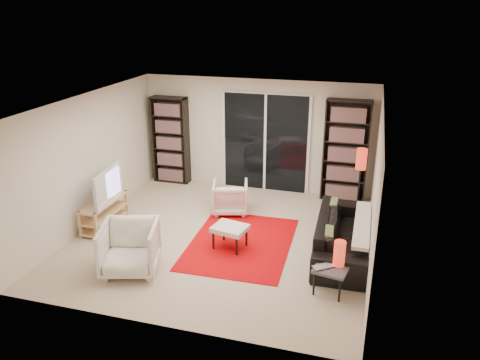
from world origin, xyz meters
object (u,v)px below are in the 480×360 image
Objects in this scene: side_table at (331,270)px; armchair_front at (130,248)px; bookshelf_right at (346,151)px; armchair_back at (230,197)px; tv_stand at (105,212)px; ottoman at (230,229)px; sofa at (344,235)px; floor_lamp at (361,166)px; bookshelf_left at (171,140)px.

armchair_front is at bearing -174.82° from side_table.
bookshelf_right is 3.06× the size of armchair_back.
bookshelf_right is 4.87m from tv_stand.
armchair_front is (-0.84, -2.48, 0.08)m from armchair_back.
armchair_front is (-2.91, -3.74, -0.66)m from bookshelf_right.
sofa is at bearing 10.95° from ottoman.
armchair_back is 2.54m from floor_lamp.
floor_lamp is at bearing 171.13° from armchair_back.
bookshelf_right is 2.53m from armchair_back.
ottoman is 0.44× the size of floor_lamp.
sofa is 3.43m from armchair_front.
armchair_back is (2.05, 1.21, 0.05)m from tv_stand.
tv_stand is 1.75m from armchair_front.
armchair_front is (-3.10, -1.46, 0.06)m from sofa.
floor_lamp reaches higher than armchair_back.
sofa is at bearing -96.35° from floor_lamp.
armchair_back is at bearing 106.84° from ottoman.
armchair_front reaches higher than tv_stand.
side_table is (2.17, -2.21, 0.04)m from armchair_back.
armchair_back is (-2.26, 1.02, -0.01)m from sofa.
bookshelf_left reaches higher than armchair_front.
ottoman is at bearing 24.57° from armchair_front.
bookshelf_right is at bearing 108.85° from floor_lamp.
bookshelf_left is 2.28m from armchair_back.
bookshelf_left is 0.93× the size of bookshelf_right.
floor_lamp is at bearing -13.23° from bookshelf_left.
side_table is (3.01, 0.27, -0.03)m from armchair_front.
side_table is at bearing -88.37° from bookshelf_right.
bookshelf_left reaches higher than armchair_back.
armchair_back is at bearing 30.63° from tv_stand.
armchair_front is (1.21, -1.27, 0.12)m from tv_stand.
bookshelf_right is at bearing 57.98° from ottoman.
sofa reaches higher than ottoman.
armchair_front is at bearing -75.87° from bookshelf_left.
side_table is (-0.09, -1.18, 0.03)m from sofa.
bookshelf_left is at bearing 166.77° from floor_lamp.
armchair_front is at bearing 113.71° from sofa.
bookshelf_right reaches higher than armchair_front.
armchair_front is 1.36× the size of ottoman.
bookshelf_right is at bearing 3.35° from sofa.
ottoman is (2.46, -0.17, 0.08)m from tv_stand.
floor_lamp is at bearing 18.48° from tv_stand.
sofa is at bearing -85.21° from bookshelf_right.
floor_lamp is at bearing 23.76° from armchair_front.
bookshelf_left is 1.68× the size of tv_stand.
floor_lamp reaches higher than tv_stand.
bookshelf_left is 3.12× the size of ottoman.
bookshelf_left reaches higher than floor_lamp.
bookshelf_left is at bearing -50.71° from armchair_back.
floor_lamp reaches higher than sofa.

